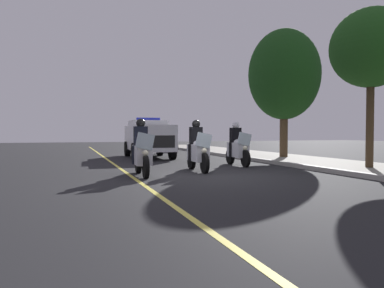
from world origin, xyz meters
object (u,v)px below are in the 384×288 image
object	(u,v)px
police_motorcycle_lead_right	(198,150)
tree_mid_block	(371,48)
police_motorcycle_trailing	(237,148)
police_suv	(148,137)
police_motorcycle_lead_left	(142,152)
cyclist_background	(175,139)
tree_far_back	(284,75)

from	to	relation	value
police_motorcycle_lead_right	tree_mid_block	bearing A→B (deg)	74.47
police_motorcycle_trailing	police_suv	world-z (taller)	police_suv
police_motorcycle_lead_left	cyclist_background	distance (m)	13.66
police_suv	tree_far_back	size ratio (longest dim) A/B	0.80
police_motorcycle_lead_left	tree_mid_block	world-z (taller)	tree_mid_block
police_motorcycle_trailing	cyclist_background	bearing A→B (deg)	177.28
police_motorcycle_lead_right	police_motorcycle_trailing	bearing A→B (deg)	123.49
police_motorcycle_lead_right	tree_far_back	bearing A→B (deg)	124.48
tree_mid_block	tree_far_back	world-z (taller)	tree_far_back
tree_mid_block	tree_far_back	bearing A→B (deg)	178.08
police_motorcycle_lead_right	cyclist_background	size ratio (longest dim) A/B	1.22
tree_mid_block	police_suv	bearing A→B (deg)	-145.58
tree_far_back	tree_mid_block	bearing A→B (deg)	-1.92
tree_mid_block	police_motorcycle_trailing	bearing A→B (deg)	-130.17
police_motorcycle_trailing	cyclist_background	xyz separation A→B (m)	(-10.73, 0.51, 0.14)
police_suv	cyclist_background	distance (m)	5.86
police_motorcycle_trailing	police_suv	distance (m)	6.10
police_suv	police_motorcycle_lead_right	bearing A→B (deg)	1.69
police_motorcycle_trailing	police_suv	size ratio (longest dim) A/B	0.43
cyclist_background	police_suv	bearing A→B (deg)	-29.23
police_motorcycle_trailing	cyclist_background	size ratio (longest dim) A/B	1.22
police_suv	tree_far_back	world-z (taller)	tree_far_back
police_suv	tree_mid_block	bearing A→B (deg)	34.42
police_motorcycle_lead_left	tree_far_back	world-z (taller)	tree_far_back
police_motorcycle_lead_left	police_motorcycle_lead_right	xyz separation A→B (m)	(-0.68, 2.02, 0.00)
police_suv	cyclist_background	bearing A→B (deg)	150.77
cyclist_background	tree_far_back	xyz separation A→B (m)	(8.10, 3.24, 3.26)
police_motorcycle_lead_left	cyclist_background	size ratio (longest dim) A/B	1.22
police_motorcycle_lead_left	police_suv	size ratio (longest dim) A/B	0.43
police_motorcycle_trailing	tree_far_back	world-z (taller)	tree_far_back
tree_mid_block	tree_far_back	xyz separation A→B (m)	(-5.63, 0.19, -0.06)
police_suv	tree_far_back	distance (m)	7.44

